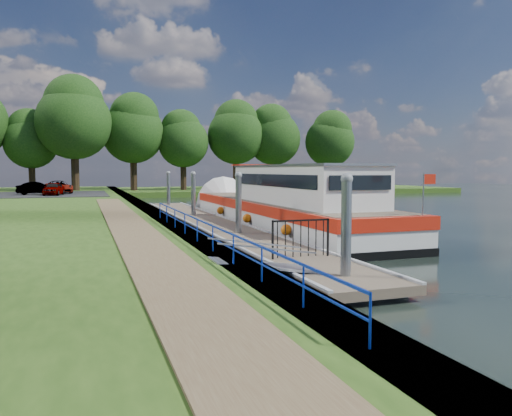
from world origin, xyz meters
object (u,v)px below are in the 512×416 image
object	(u,v)px
barge	(277,206)
car_a	(54,189)
pontoon	(212,226)
car_b	(37,188)
car_d	(59,187)

from	to	relation	value
barge	car_a	distance (m)	25.32
pontoon	car_a	size ratio (longest dim) A/B	9.03
car_b	pontoon	bearing A→B (deg)	-158.91
car_a	car_d	world-z (taller)	car_d
barge	car_b	xyz separation A→B (m)	(-13.53, 23.41, 0.31)
car_a	car_b	distance (m)	1.83
pontoon	car_a	xyz separation A→B (m)	(-8.54, 22.51, 1.22)
barge	car_a	size ratio (longest dim) A/B	6.36
car_b	car_d	distance (m)	3.09
pontoon	car_a	bearing A→B (deg)	110.77
pontoon	car_d	distance (m)	27.63
barge	car_d	size ratio (longest dim) A/B	5.01
car_a	car_b	size ratio (longest dim) A/B	0.96
car_a	barge	bearing A→B (deg)	-51.54
pontoon	car_b	bearing A→B (deg)	112.74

